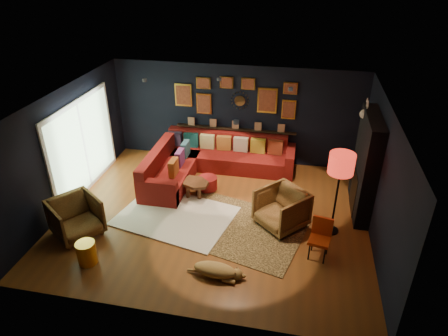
% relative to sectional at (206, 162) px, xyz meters
% --- Properties ---
extents(floor, '(6.50, 6.50, 0.00)m').
position_rel_sectional_xyz_m(floor, '(0.61, -1.81, -0.32)').
color(floor, brown).
rests_on(floor, ground).
extents(room_walls, '(6.50, 6.50, 6.50)m').
position_rel_sectional_xyz_m(room_walls, '(0.61, -1.81, 1.27)').
color(room_walls, black).
rests_on(room_walls, ground).
extents(sectional, '(3.41, 2.69, 0.86)m').
position_rel_sectional_xyz_m(sectional, '(0.00, 0.00, 0.00)').
color(sectional, maroon).
rests_on(sectional, ground).
extents(ledge, '(3.20, 0.12, 0.04)m').
position_rel_sectional_xyz_m(ledge, '(0.61, 0.87, 0.60)').
color(ledge, black).
rests_on(ledge, room_walls).
extents(gallery_wall, '(3.15, 0.04, 1.02)m').
position_rel_sectional_xyz_m(gallery_wall, '(0.60, 0.91, 1.48)').
color(gallery_wall, gold).
rests_on(gallery_wall, room_walls).
extents(sunburst_mirror, '(0.47, 0.16, 0.47)m').
position_rel_sectional_xyz_m(sunburst_mirror, '(0.71, 0.91, 1.38)').
color(sunburst_mirror, silver).
rests_on(sunburst_mirror, room_walls).
extents(fireplace, '(0.31, 1.60, 2.20)m').
position_rel_sectional_xyz_m(fireplace, '(3.71, -0.91, 0.70)').
color(fireplace, black).
rests_on(fireplace, ground).
extents(deer_head, '(0.50, 0.28, 0.45)m').
position_rel_sectional_xyz_m(deer_head, '(3.75, -0.41, 1.73)').
color(deer_head, white).
rests_on(deer_head, fireplace).
extents(sliding_door, '(0.06, 2.80, 2.20)m').
position_rel_sectional_xyz_m(sliding_door, '(-2.60, -1.21, 0.78)').
color(sliding_door, white).
rests_on(sliding_door, ground).
extents(ceiling_spots, '(3.30, 2.50, 0.06)m').
position_rel_sectional_xyz_m(ceiling_spots, '(0.61, -1.01, 2.24)').
color(ceiling_spots, black).
rests_on(ceiling_spots, room_walls).
extents(shag_rug, '(2.69, 2.20, 0.03)m').
position_rel_sectional_xyz_m(shag_rug, '(-0.19, -2.01, -0.31)').
color(shag_rug, white).
rests_on(shag_rug, ground).
extents(leopard_rug, '(3.16, 2.60, 0.02)m').
position_rel_sectional_xyz_m(leopard_rug, '(1.15, -2.13, -0.31)').
color(leopard_rug, tan).
rests_on(leopard_rug, ground).
extents(coffee_table, '(0.87, 0.77, 0.36)m').
position_rel_sectional_xyz_m(coffee_table, '(0.01, -1.12, -0.00)').
color(coffee_table, brown).
rests_on(coffee_table, shag_rug).
extents(pouf, '(0.46, 0.46, 0.30)m').
position_rel_sectional_xyz_m(pouf, '(0.24, -0.78, -0.14)').
color(pouf, maroon).
rests_on(pouf, shag_rug).
extents(armchair_left, '(1.17, 1.18, 0.89)m').
position_rel_sectional_xyz_m(armchair_left, '(-1.94, -2.97, 0.12)').
color(armchair_left, '#AC7335').
rests_on(armchair_left, ground).
extents(armchair_right, '(1.21, 1.20, 0.91)m').
position_rel_sectional_xyz_m(armchair_right, '(2.06, -1.86, 0.13)').
color(armchair_right, '#AC7335').
rests_on(armchair_right, ground).
extents(gold_stool, '(0.35, 0.35, 0.44)m').
position_rel_sectional_xyz_m(gold_stool, '(-1.34, -3.70, -0.10)').
color(gold_stool, gold).
rests_on(gold_stool, ground).
extents(orange_chair, '(0.45, 0.45, 0.80)m').
position_rel_sectional_xyz_m(orange_chair, '(2.84, -2.65, 0.15)').
color(orange_chair, black).
rests_on(orange_chair, ground).
extents(floor_lamp, '(0.49, 0.49, 1.78)m').
position_rel_sectional_xyz_m(floor_lamp, '(3.10, -1.86, 1.18)').
color(floor_lamp, black).
rests_on(floor_lamp, ground).
extents(dog, '(1.10, 0.60, 0.34)m').
position_rel_sectional_xyz_m(dog, '(1.04, -3.58, -0.14)').
color(dog, tan).
rests_on(dog, leopard_rug).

